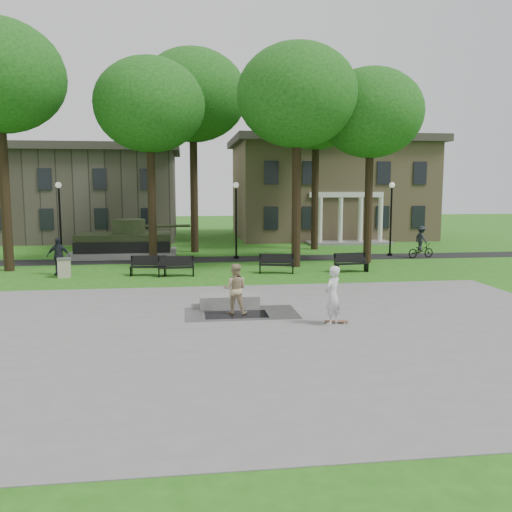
{
  "coord_description": "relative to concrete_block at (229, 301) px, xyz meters",
  "views": [
    {
      "loc": [
        -2.63,
        -21.07,
        4.54
      ],
      "look_at": [
        0.49,
        2.71,
        1.4
      ],
      "focal_mm": 38.0,
      "sensor_mm": 36.0,
      "label": 1
    }
  ],
  "objects": [
    {
      "name": "tree_5",
      "position": [
        7.54,
        17.72,
        9.42
      ],
      "size": [
        6.4,
        6.4,
        12.44
      ],
      "color": "black",
      "rests_on": "ground"
    },
    {
      "name": "friend_watching",
      "position": [
        0.11,
        -1.15,
        0.67
      ],
      "size": [
        1.0,
        0.85,
        1.79
      ],
      "primitive_type": "imported",
      "rotation": [
        0.0,
        0.0,
        2.92
      ],
      "color": "tan",
      "rests_on": "plaza"
    },
    {
      "name": "park_bench_0",
      "position": [
        -3.49,
        7.7,
        0.28
      ],
      "size": [
        1.84,
        0.7,
        1.0
      ],
      "rotation": [
        0.0,
        0.0,
        -0.1
      ],
      "color": "black",
      "rests_on": "ground"
    },
    {
      "name": "tree_3",
      "position": [
        9.04,
        10.72,
        8.35
      ],
      "size": [
        6.0,
        6.0,
        11.19
      ],
      "color": "black",
      "rests_on": "ground"
    },
    {
      "name": "concrete_block",
      "position": [
        0.0,
        0.0,
        0.0
      ],
      "size": [
        2.21,
        1.02,
        0.45
      ],
      "primitive_type": "cube",
      "rotation": [
        0.0,
        0.0,
        -0.01
      ],
      "color": "gray",
      "rests_on": "plaza"
    },
    {
      "name": "building_left",
      "position": [
        -9.96,
        27.72,
        3.35
      ],
      "size": [
        15.0,
        10.0,
        7.2
      ],
      "primitive_type": "cube",
      "color": "#4C443D",
      "rests_on": "ground"
    },
    {
      "name": "building_right",
      "position": [
        11.04,
        27.22,
        4.1
      ],
      "size": [
        17.0,
        12.0,
        8.6
      ],
      "color": "#9E8460",
      "rests_on": "ground"
    },
    {
      "name": "park_bench_3",
      "position": [
        7.04,
        7.47,
        0.28
      ],
      "size": [
        1.84,
        0.75,
        1.0
      ],
      "rotation": [
        0.0,
        0.0,
        0.13
      ],
      "color": "black",
      "rests_on": "ground"
    },
    {
      "name": "tank_monument",
      "position": [
        -5.42,
        15.22,
        0.61
      ],
      "size": [
        7.45,
        3.4,
        2.4
      ],
      "color": "gray",
      "rests_on": "ground"
    },
    {
      "name": "skateboarder",
      "position": [
        3.12,
        -3.07,
        0.74
      ],
      "size": [
        0.83,
        0.82,
        1.94
      ],
      "primitive_type": "imported",
      "rotation": [
        0.0,
        0.0,
        3.9
      ],
      "color": "silver",
      "rests_on": "plaza"
    },
    {
      "name": "park_bench_2",
      "position": [
        3.06,
        7.59,
        0.28
      ],
      "size": [
        1.85,
        0.82,
        1.0
      ],
      "rotation": [
        0.0,
        0.0,
        -0.17
      ],
      "color": "black",
      "rests_on": "ground"
    },
    {
      "name": "tree_4",
      "position": [
        -0.96,
        17.22,
        10.15
      ],
      "size": [
        7.2,
        7.2,
        13.5
      ],
      "color": "black",
      "rests_on": "ground"
    },
    {
      "name": "cyclist",
      "position": [
        13.07,
        12.28,
        0.58
      ],
      "size": [
        1.89,
        1.12,
        2.02
      ],
      "rotation": [
        0.0,
        0.0,
        1.79
      ],
      "color": "black",
      "rests_on": "ground"
    },
    {
      "name": "puddle",
      "position": [
        0.14,
        -1.31,
        -0.22
      ],
      "size": [
        2.2,
        1.2,
        0.0
      ],
      "primitive_type": "cube",
      "color": "black",
      "rests_on": "plaza"
    },
    {
      "name": "lamp_left",
      "position": [
        -8.96,
        13.52,
        2.55
      ],
      "size": [
        0.36,
        0.36,
        4.73
      ],
      "color": "black",
      "rests_on": "ground"
    },
    {
      "name": "park_bench_1",
      "position": [
        -2.08,
        7.32,
        0.28
      ],
      "size": [
        1.82,
        0.59,
        1.0
      ],
      "rotation": [
        0.0,
        0.0,
        0.04
      ],
      "color": "black",
      "rests_on": "ground"
    },
    {
      "name": "lamp_mid",
      "position": [
        1.54,
        13.52,
        2.55
      ],
      "size": [
        0.36,
        0.36,
        4.73
      ],
      "color": "black",
      "rests_on": "ground"
    },
    {
      "name": "pedestrian_walker",
      "position": [
        -8.02,
        8.45,
        0.72
      ],
      "size": [
        1.13,
        0.49,
        1.92
      ],
      "primitive_type": "imported",
      "rotation": [
        0.0,
        0.0,
        0.01
      ],
      "color": "#1F232A",
      "rests_on": "ground"
    },
    {
      "name": "skateboard",
      "position": [
        3.3,
        -2.92,
        -0.19
      ],
      "size": [
        0.8,
        0.32,
        0.07
      ],
      "primitive_type": "cube",
      "rotation": [
        0.0,
        0.0,
        -0.16
      ],
      "color": "brown",
      "rests_on": "plaza"
    },
    {
      "name": "footpath",
      "position": [
        1.04,
        13.22,
        -0.24
      ],
      "size": [
        44.0,
        2.6,
        0.01
      ],
      "primitive_type": "cube",
      "color": "black",
      "rests_on": "ground"
    },
    {
      "name": "lamp_right",
      "position": [
        11.54,
        13.52,
        2.55
      ],
      "size": [
        0.36,
        0.36,
        4.73
      ],
      "color": "black",
      "rests_on": "ground"
    },
    {
      "name": "ground",
      "position": [
        1.04,
        1.22,
        -0.24
      ],
      "size": [
        120.0,
        120.0,
        0.0
      ],
      "primitive_type": "plane",
      "color": "#235A15",
      "rests_on": "ground"
    },
    {
      "name": "tree_1",
      "position": [
        -3.46,
        11.72,
        8.71
      ],
      "size": [
        6.2,
        6.2,
        11.63
      ],
      "color": "black",
      "rests_on": "ground"
    },
    {
      "name": "trash_bin",
      "position": [
        -7.58,
        7.7,
        0.24
      ],
      "size": [
        0.75,
        0.75,
        0.96
      ],
      "rotation": [
        0.0,
        0.0,
        0.16
      ],
      "color": "#B7B297",
      "rests_on": "ground"
    },
    {
      "name": "plaza",
      "position": [
        1.04,
        -3.78,
        -0.23
      ],
      "size": [
        22.0,
        16.0,
        0.02
      ],
      "primitive_type": "cube",
      "color": "gray",
      "rests_on": "ground"
    },
    {
      "name": "tree_2",
      "position": [
        4.54,
        9.72,
        9.07
      ],
      "size": [
        6.6,
        6.6,
        12.16
      ],
      "color": "black",
      "rests_on": "ground"
    }
  ]
}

